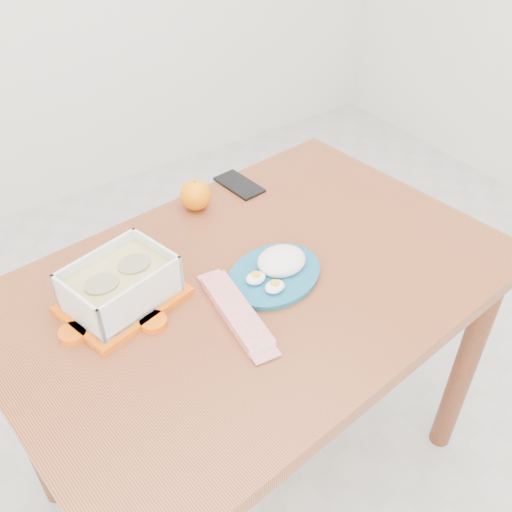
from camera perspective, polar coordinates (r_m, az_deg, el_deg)
ground at (r=1.87m, az=5.40°, el=-17.62°), size 3.50×3.50×0.00m
dining_table at (r=1.31m, az=0.00°, el=-5.78°), size 1.17×0.85×0.75m
food_container at (r=1.17m, az=-13.40°, el=-2.85°), size 0.27×0.23×0.10m
orange_fruit at (r=1.43m, az=-6.08°, el=6.10°), size 0.08×0.08×0.08m
rice_plate at (r=1.22m, az=2.09°, el=-1.27°), size 0.27×0.27×0.06m
candy_bar at (r=1.14m, az=-2.01°, el=-5.52°), size 0.08×0.23×0.02m
smartphone at (r=1.52m, az=-1.70°, el=7.13°), size 0.08×0.14×0.01m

